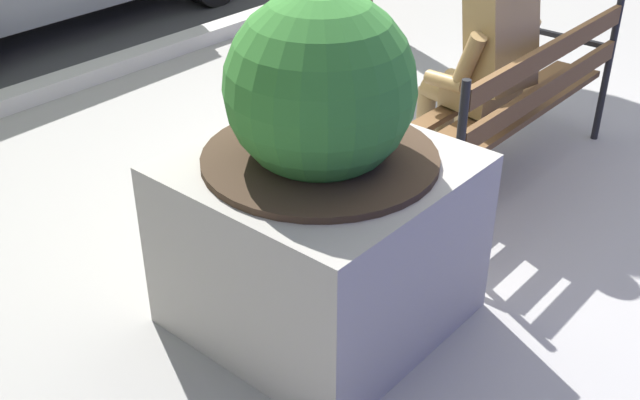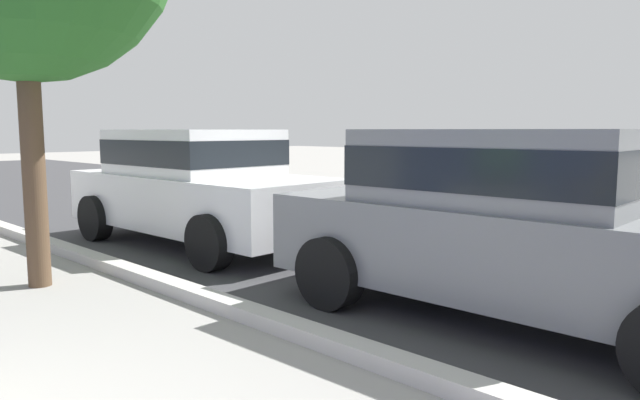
% 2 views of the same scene
% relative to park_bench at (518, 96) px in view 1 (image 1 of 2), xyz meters
% --- Properties ---
extents(ground_plane, '(80.00, 80.00, 0.00)m').
position_rel_park_bench_xyz_m(ground_plane, '(-0.21, 0.28, -0.54)').
color(ground_plane, gray).
extents(curb_stone, '(60.00, 0.20, 0.12)m').
position_rel_park_bench_xyz_m(curb_stone, '(-0.21, 3.18, -0.48)').
color(curb_stone, '#B2AFA8').
rests_on(curb_stone, ground).
extents(park_bench, '(1.80, 0.54, 0.95)m').
position_rel_park_bench_xyz_m(park_bench, '(0.00, 0.00, 0.00)').
color(park_bench, brown).
rests_on(park_bench, ground).
extents(bronze_statue_seated, '(0.74, 0.79, 1.37)m').
position_rel_park_bench_xyz_m(bronze_statue_seated, '(-0.10, 0.21, 0.12)').
color(bronze_statue_seated, olive).
rests_on(bronze_statue_seated, ground).
extents(concrete_planter, '(1.08, 1.08, 1.49)m').
position_rel_park_bench_xyz_m(concrete_planter, '(-1.66, 0.03, 0.08)').
color(concrete_planter, gray).
rests_on(concrete_planter, ground).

